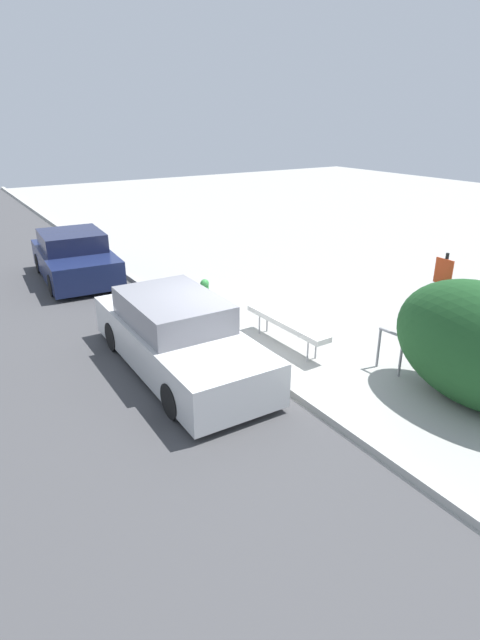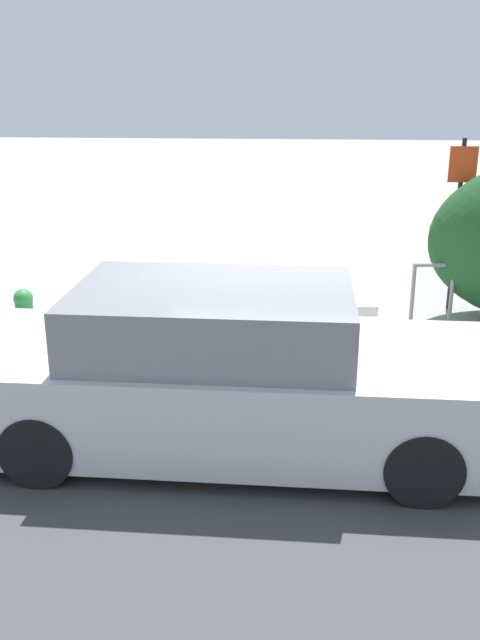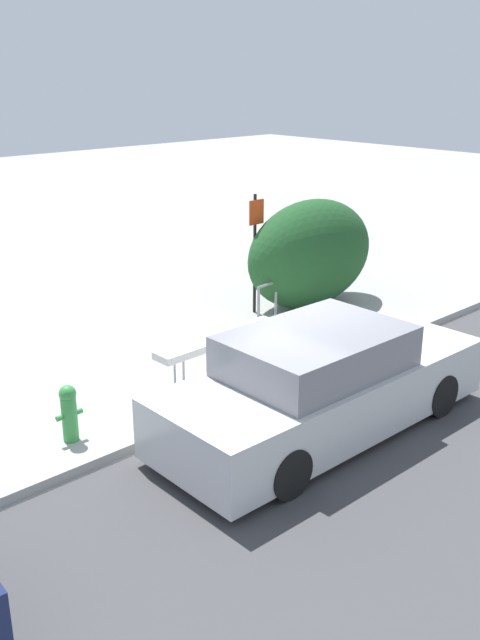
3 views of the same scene
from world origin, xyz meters
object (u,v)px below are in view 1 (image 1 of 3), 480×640
at_px(bike_rack, 390,347).
at_px(parked_car_near, 177,337).
at_px(sign_post, 440,302).
at_px(parked_car_far, 75,258).
at_px(bench, 287,323).
at_px(fire_hydrant, 205,293).

bearing_deg(bike_rack, parked_car_near, -124.65).
bearing_deg(sign_post, parked_car_near, -123.49).
xyz_separation_m(sign_post, parked_car_near, (-2.67, -4.03, -0.73)).
bearing_deg(parked_car_far, parked_car_near, 4.60).
bearing_deg(bench, bike_rack, 24.07).
bearing_deg(bike_rack, bench, -154.74).
relative_size(bike_rack, parked_car_near, 0.17).
distance_m(bike_rack, parked_car_near, 4.02).
height_order(bike_rack, parked_car_far, parked_car_far).
distance_m(sign_post, parked_car_far, 10.34).
bearing_deg(sign_post, fire_hydrant, -158.65).
bearing_deg(bench, fire_hydrant, -173.56).
xyz_separation_m(bike_rack, parked_car_far, (-9.08, -3.38, 0.14)).
bearing_deg(parked_car_far, bench, 22.98).
relative_size(bench, sign_post, 1.02).
distance_m(fire_hydrant, parked_car_far, 4.72).
distance_m(fire_hydrant, parked_car_near, 3.25).
bearing_deg(fire_hydrant, sign_post, 21.35).
height_order(fire_hydrant, parked_car_far, parked_car_far).
xyz_separation_m(bench, sign_post, (2.36, 1.66, 0.87)).
relative_size(sign_post, parked_car_near, 0.48).
height_order(bench, sign_post, sign_post).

